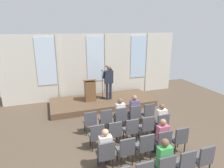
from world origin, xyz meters
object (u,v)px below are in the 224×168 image
(chair_r0_c1, at_px, (106,119))
(audience_r0_c2, at_px, (120,111))
(chair_r0_c3, at_px, (134,114))
(lectern, at_px, (90,90))
(chair_r0_c0, at_px, (90,121))
(chair_r1_c3, at_px, (147,126))
(mic_stand, at_px, (102,92))
(chair_r2_c0, at_px, (106,153))
(audience_r3_c2, at_px, (163,159))
(chair_r1_c1, at_px, (114,132))
(chair_r3_c2, at_px, (164,168))
(chair_r0_c2, at_px, (120,116))
(chair_r1_c0, at_px, (97,135))
(audience_r1_c4, at_px, (161,118))
(audience_r2_c3, at_px, (161,135))
(chair_r2_c3, at_px, (162,142))
(chair_r3_c3, at_px, (184,163))
(audience_r0_c3, at_px, (134,109))
(chair_r2_c4, at_px, (179,138))
(audience_r2_c0, at_px, (105,146))
(chair_r0_c4, at_px, (148,112))
(chair_r2_c2, at_px, (145,145))
(chair_r1_c4, at_px, (161,123))
(chair_r1_c2, at_px, (131,129))
(speaker, at_px, (109,80))
(chair_r2_c1, at_px, (126,149))

(chair_r0_c1, distance_m, audience_r0_c2, 0.65)
(chair_r0_c3, bearing_deg, lectern, 114.67)
(chair_r0_c0, height_order, chair_r1_c3, same)
(mic_stand, height_order, chair_r2_c0, mic_stand)
(audience_r3_c2, bearing_deg, chair_r0_c1, 101.53)
(mic_stand, height_order, chair_r1_c1, mic_stand)
(chair_r0_c3, xyz_separation_m, chair_r3_c2, (-0.61, -3.10, 0.00))
(chair_r0_c0, bearing_deg, chair_r0_c2, 0.00)
(chair_r1_c0, distance_m, audience_r1_c4, 2.47)
(audience_r0_c2, bearing_deg, chair_r0_c0, -176.11)
(audience_r1_c4, bearing_deg, chair_r1_c3, -172.31)
(audience_r3_c2, bearing_deg, chair_r2_c0, 142.27)
(audience_r2_c3, height_order, chair_r3_c2, audience_r2_c3)
(chair_r2_c3, bearing_deg, chair_r1_c3, 90.00)
(chair_r1_c1, height_order, chair_r3_c3, same)
(chair_r1_c0, bearing_deg, audience_r0_c3, 31.09)
(chair_r1_c1, distance_m, audience_r2_c3, 1.56)
(chair_r2_c4, bearing_deg, audience_r2_c0, 178.04)
(chair_r2_c4, xyz_separation_m, chair_r3_c2, (-1.23, -1.03, 0.00))
(chair_r2_c3, xyz_separation_m, audience_r2_c3, (0.00, 0.08, 0.18))
(chair_r0_c4, height_order, chair_r2_c3, same)
(chair_r0_c4, xyz_separation_m, audience_r3_c2, (-1.23, -3.01, 0.21))
(chair_r2_c2, height_order, chair_r2_c3, same)
(audience_r3_c2, height_order, chair_r3_c3, audience_r3_c2)
(chair_r2_c0, xyz_separation_m, chair_r2_c2, (1.23, 0.00, 0.00))
(chair_r1_c4, distance_m, audience_r2_c3, 1.14)
(lectern, xyz_separation_m, chair_r0_c0, (-0.60, -2.71, -0.30))
(chair_r0_c0, xyz_separation_m, chair_r0_c3, (1.84, 0.00, 0.00))
(chair_r0_c1, height_order, chair_r1_c3, same)
(mic_stand, xyz_separation_m, chair_r0_c3, (0.56, -2.81, -0.09))
(audience_r0_c2, height_order, audience_r3_c2, audience_r3_c2)
(mic_stand, height_order, chair_r3_c3, mic_stand)
(chair_r1_c4, xyz_separation_m, chair_r2_c2, (-1.23, -1.03, 0.00))
(audience_r0_c2, xyz_separation_m, chair_r2_c0, (-1.23, -2.15, -0.18))
(audience_r0_c3, distance_m, chair_r1_c2, 1.29)
(mic_stand, distance_m, chair_r1_c2, 3.85)
(speaker, relative_size, audience_r2_c3, 1.39)
(chair_r0_c1, bearing_deg, audience_r3_c2, -78.47)
(chair_r0_c4, height_order, chair_r1_c4, same)
(audience_r0_c3, xyz_separation_m, audience_r1_c4, (0.61, -1.03, -0.02))
(audience_r0_c2, relative_size, chair_r1_c1, 1.36)
(chair_r2_c1, bearing_deg, audience_r2_c3, 3.89)
(chair_r0_c2, height_order, chair_r2_c1, same)
(chair_r2_c3, xyz_separation_m, chair_r2_c4, (0.61, 0.00, 0.00))
(chair_r1_c2, bearing_deg, audience_r1_c4, 3.86)
(chair_r1_c3, bearing_deg, chair_r1_c1, 180.00)
(chair_r0_c2, distance_m, audience_r0_c3, 0.65)
(audience_r0_c2, bearing_deg, lectern, 103.50)
(chair_r2_c4, bearing_deg, audience_r2_c3, 172.26)
(chair_r1_c4, bearing_deg, audience_r2_c3, -122.96)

